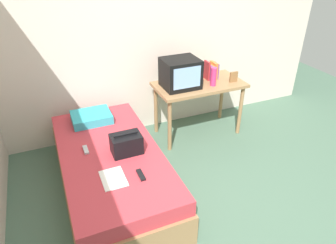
{
  "coord_description": "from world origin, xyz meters",
  "views": [
    {
      "loc": [
        -1.32,
        -1.71,
        2.31
      ],
      "look_at": [
        -0.15,
        1.04,
        0.57
      ],
      "focal_mm": 32.83,
      "sensor_mm": 36.0,
      "label": 1
    }
  ],
  "objects_px": {
    "water_bottle": "(213,77)",
    "magazine": "(113,178)",
    "desk": "(199,90)",
    "pillow": "(91,117)",
    "tv": "(180,73)",
    "remote_dark": "(141,175)",
    "remote_silver": "(86,150)",
    "handbag": "(126,144)",
    "book_row": "(211,71)",
    "bed": "(112,170)",
    "picture_frame": "(234,77)"
  },
  "relations": [
    {
      "from": "magazine",
      "to": "handbag",
      "type": "bearing_deg",
      "value": 56.3
    },
    {
      "from": "tv",
      "to": "book_row",
      "type": "bearing_deg",
      "value": 10.07
    },
    {
      "from": "magazine",
      "to": "desk",
      "type": "bearing_deg",
      "value": 37.22
    },
    {
      "from": "remote_silver",
      "to": "book_row",
      "type": "bearing_deg",
      "value": 19.78
    },
    {
      "from": "tv",
      "to": "water_bottle",
      "type": "height_order",
      "value": "tv"
    },
    {
      "from": "book_row",
      "to": "remote_silver",
      "type": "bearing_deg",
      "value": -160.22
    },
    {
      "from": "bed",
      "to": "water_bottle",
      "type": "bearing_deg",
      "value": 19.88
    },
    {
      "from": "bed",
      "to": "remote_dark",
      "type": "bearing_deg",
      "value": -70.77
    },
    {
      "from": "picture_frame",
      "to": "magazine",
      "type": "height_order",
      "value": "picture_frame"
    },
    {
      "from": "bed",
      "to": "desk",
      "type": "relative_size",
      "value": 1.72
    },
    {
      "from": "tv",
      "to": "pillow",
      "type": "height_order",
      "value": "tv"
    },
    {
      "from": "pillow",
      "to": "magazine",
      "type": "distance_m",
      "value": 1.11
    },
    {
      "from": "handbag",
      "to": "remote_dark",
      "type": "distance_m",
      "value": 0.41
    },
    {
      "from": "magazine",
      "to": "remote_silver",
      "type": "distance_m",
      "value": 0.55
    },
    {
      "from": "water_bottle",
      "to": "magazine",
      "type": "bearing_deg",
      "value": -148.24
    },
    {
      "from": "picture_frame",
      "to": "handbag",
      "type": "bearing_deg",
      "value": -159.25
    },
    {
      "from": "tv",
      "to": "remote_dark",
      "type": "xyz_separation_m",
      "value": [
        -0.92,
        -1.15,
        -0.42
      ]
    },
    {
      "from": "bed",
      "to": "book_row",
      "type": "height_order",
      "value": "book_row"
    },
    {
      "from": "magazine",
      "to": "book_row",
      "type": "bearing_deg",
      "value": 35.51
    },
    {
      "from": "bed",
      "to": "handbag",
      "type": "xyz_separation_m",
      "value": [
        0.16,
        -0.09,
        0.35
      ]
    },
    {
      "from": "desk",
      "to": "pillow",
      "type": "relative_size",
      "value": 2.59
    },
    {
      "from": "bed",
      "to": "magazine",
      "type": "height_order",
      "value": "magazine"
    },
    {
      "from": "bed",
      "to": "magazine",
      "type": "distance_m",
      "value": 0.5
    },
    {
      "from": "picture_frame",
      "to": "desk",
      "type": "bearing_deg",
      "value": 163.35
    },
    {
      "from": "handbag",
      "to": "remote_silver",
      "type": "height_order",
      "value": "handbag"
    },
    {
      "from": "desk",
      "to": "magazine",
      "type": "relative_size",
      "value": 4.0
    },
    {
      "from": "water_bottle",
      "to": "picture_frame",
      "type": "height_order",
      "value": "water_bottle"
    },
    {
      "from": "magazine",
      "to": "remote_dark",
      "type": "relative_size",
      "value": 1.86
    },
    {
      "from": "book_row",
      "to": "magazine",
      "type": "bearing_deg",
      "value": -144.49
    },
    {
      "from": "handbag",
      "to": "remote_dark",
      "type": "xyz_separation_m",
      "value": [
        0.01,
        -0.4,
        -0.09
      ]
    },
    {
      "from": "handbag",
      "to": "picture_frame",
      "type": "bearing_deg",
      "value": 20.75
    },
    {
      "from": "magazine",
      "to": "remote_silver",
      "type": "xyz_separation_m",
      "value": [
        -0.15,
        0.53,
        0.01
      ]
    },
    {
      "from": "picture_frame",
      "to": "magazine",
      "type": "relative_size",
      "value": 0.47
    },
    {
      "from": "pillow",
      "to": "tv",
      "type": "bearing_deg",
      "value": -0.99
    },
    {
      "from": "picture_frame",
      "to": "water_bottle",
      "type": "bearing_deg",
      "value": 179.0
    },
    {
      "from": "magazine",
      "to": "remote_dark",
      "type": "height_order",
      "value": "remote_dark"
    },
    {
      "from": "pillow",
      "to": "magazine",
      "type": "xyz_separation_m",
      "value": [
        -0.02,
        -1.11,
        -0.05
      ]
    },
    {
      "from": "water_bottle",
      "to": "pillow",
      "type": "bearing_deg",
      "value": 174.67
    },
    {
      "from": "desk",
      "to": "handbag",
      "type": "xyz_separation_m",
      "value": [
        -1.21,
        -0.75,
        -0.06
      ]
    },
    {
      "from": "desk",
      "to": "remote_silver",
      "type": "height_order",
      "value": "desk"
    },
    {
      "from": "remote_dark",
      "to": "remote_silver",
      "type": "relative_size",
      "value": 1.08
    },
    {
      "from": "bed",
      "to": "pillow",
      "type": "relative_size",
      "value": 4.46
    },
    {
      "from": "book_row",
      "to": "remote_dark",
      "type": "xyz_separation_m",
      "value": [
        -1.41,
        -1.24,
        -0.35
      ]
    },
    {
      "from": "magazine",
      "to": "water_bottle",
      "type": "bearing_deg",
      "value": 31.76
    },
    {
      "from": "tv",
      "to": "magazine",
      "type": "height_order",
      "value": "tv"
    },
    {
      "from": "water_bottle",
      "to": "remote_silver",
      "type": "height_order",
      "value": "water_bottle"
    },
    {
      "from": "magazine",
      "to": "remote_dark",
      "type": "distance_m",
      "value": 0.25
    },
    {
      "from": "desk",
      "to": "water_bottle",
      "type": "xyz_separation_m",
      "value": [
        0.13,
        -0.12,
        0.21
      ]
    },
    {
      "from": "picture_frame",
      "to": "magazine",
      "type": "xyz_separation_m",
      "value": [
        -1.86,
        -0.96,
        -0.32
      ]
    },
    {
      "from": "tv",
      "to": "water_bottle",
      "type": "relative_size",
      "value": 1.86
    }
  ]
}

